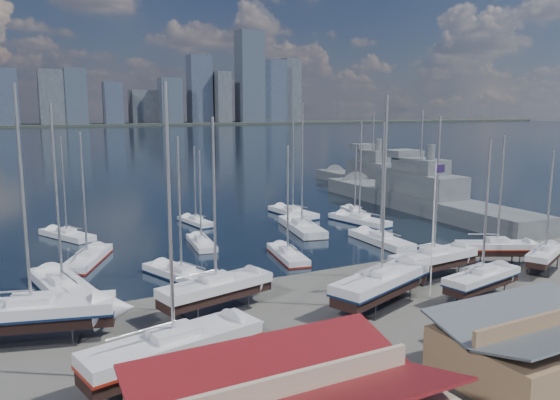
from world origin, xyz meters
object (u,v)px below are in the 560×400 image
naval_ship_east (419,200)px  naval_ship_west (372,180)px  car_a (295,379)px  flagpole (434,220)px  sailboat_cradle_0 (32,313)px

naval_ship_east → naval_ship_west: (8.93, 24.80, 0.00)m
naval_ship_west → car_a: 88.77m
car_a → naval_ship_east: bearing=65.9°
naval_ship_east → flagpole: (-29.09, -34.24, 5.40)m
naval_ship_east → sailboat_cradle_0: bearing=118.2°
naval_ship_west → flagpole: size_ratio=3.26×
flagpole → sailboat_cradle_0: bearing=169.7°
car_a → flagpole: flagpole is taller
sailboat_cradle_0 → naval_ship_west: (70.65, 53.09, -0.54)m
naval_ship_west → car_a: naval_ship_west is taller
sailboat_cradle_0 → car_a: sailboat_cradle_0 is taller
sailboat_cradle_0 → naval_ship_west: bearing=52.3°
car_a → sailboat_cradle_0: bearing=156.4°
sailboat_cradle_0 → car_a: size_ratio=4.47×
sailboat_cradle_0 → flagpole: size_ratio=1.51×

